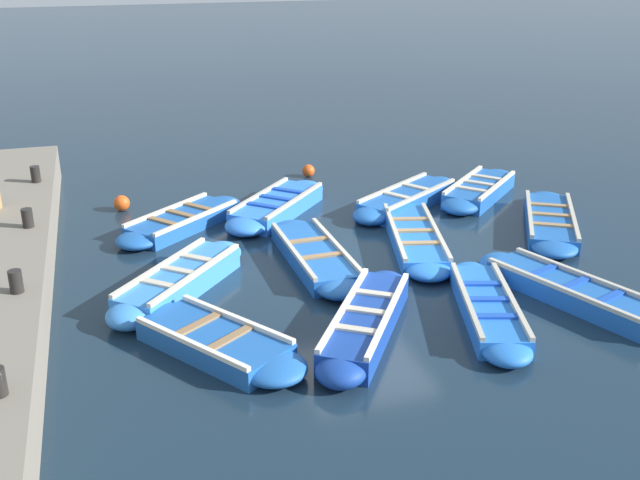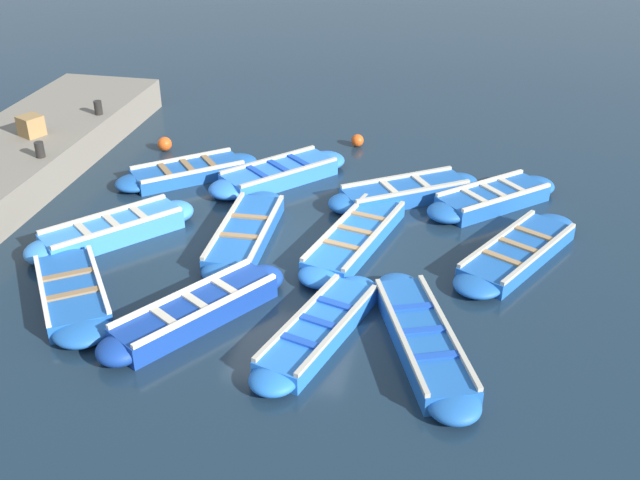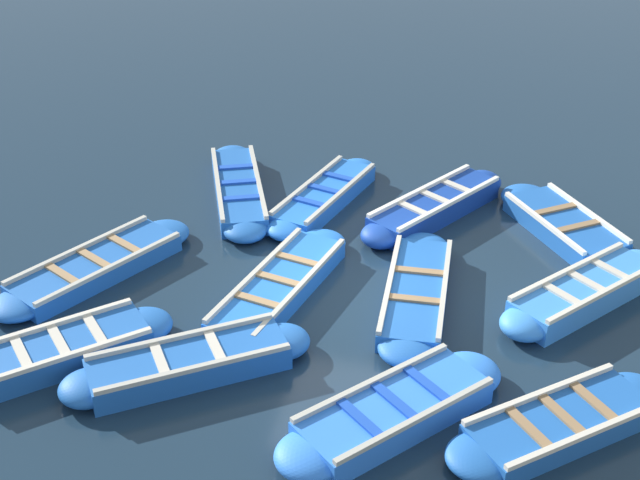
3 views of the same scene
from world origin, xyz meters
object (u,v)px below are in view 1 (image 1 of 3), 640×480
boat_alongside (277,206)px  buoy_orange_near (122,203)px  boat_far_corner (574,293)px  boat_outer_left (182,221)px  boat_drifting (315,256)px  bollard_mid_south (27,218)px  boat_tucked (214,341)px  boat_outer_right (479,191)px  boat_broadside (488,308)px  bollard_mid_north (16,281)px  boat_inner_gap (550,222)px  boat_bow_out (407,199)px  boat_end_of_row (366,322)px  boat_centre (179,281)px  bollard_south (35,174)px  boat_near_quay (415,238)px  buoy_yellow_far (308,171)px

boat_alongside → buoy_orange_near: (-3.30, 1.21, -0.01)m
boat_far_corner → boat_outer_left: boat_far_corner is taller
boat_drifting → bollard_mid_south: 5.29m
boat_far_corner → boat_alongside: 6.78m
boat_tucked → boat_outer_right: (7.12, 5.22, 0.01)m
boat_broadside → bollard_mid_north: bearing=169.2°
boat_inner_gap → boat_outer_right: bearing=102.1°
boat_bow_out → boat_outer_left: bearing=178.5°
boat_end_of_row → boat_centre: boat_centre is taller
boat_far_corner → boat_outer_left: size_ratio=1.22×
bollard_mid_south → boat_broadside: bearing=-30.3°
boat_outer_left → boat_alongside: size_ratio=0.98×
bollard_south → boat_broadside: bearing=-44.4°
boat_inner_gap → boat_near_quay: bearing=-179.4°
boat_broadside → boat_outer_right: bearing=63.5°
buoy_orange_near → boat_far_corner: bearing=-44.0°
boat_near_quay → bollard_mid_north: (-7.22, -1.80, 0.83)m
boat_tucked → boat_centre: 2.18m
boat_near_quay → buoy_orange_near: boat_near_quay is taller
boat_outer_right → boat_centre: size_ratio=0.97×
boat_bow_out → buoy_yellow_far: bearing=118.0°
boat_tucked → boat_broadside: size_ratio=0.92×
boat_near_quay → boat_outer_right: bearing=40.8°
boat_far_corner → boat_outer_right: bearing=78.9°
boat_outer_right → boat_alongside: boat_alongside is taller
boat_end_of_row → buoy_yellow_far: 8.26m
boat_inner_gap → boat_centre: bearing=-174.0°
boat_inner_gap → bollard_mid_south: bearing=174.6°
boat_tucked → boat_outer_right: size_ratio=1.07×
boat_near_quay → boat_end_of_row: (-2.16, -3.11, 0.05)m
boat_far_corner → bollard_mid_south: bollard_mid_south is taller
boat_tucked → boat_drifting: bearing=48.8°
buoy_orange_near → buoy_yellow_far: 4.89m
boat_bow_out → bollard_mid_north: 8.93m
boat_bow_out → boat_centre: (-5.49, -2.95, 0.02)m
boat_alongside → boat_broadside: (2.12, -5.71, -0.03)m
boat_tucked → boat_bow_out: boat_bow_out is taller
boat_alongside → buoy_orange_near: boat_alongside is taller
boat_drifting → bollard_south: size_ratio=10.74×
boat_outer_right → boat_centre: boat_centre is taller
boat_alongside → buoy_orange_near: 3.51m
buoy_yellow_far → boat_bow_out: bearing=-62.0°
boat_bow_out → bollard_south: bearing=168.1°
boat_centre → bollard_mid_south: bollard_mid_south is taller
boat_inner_gap → buoy_orange_near: 9.38m
boat_outer_left → bollard_mid_north: size_ratio=9.11×
boat_outer_left → boat_drifting: boat_drifting is taller
bollard_south → boat_centre: bearing=-61.9°
boat_outer_left → boat_alongside: bearing=6.9°
boat_far_corner → bollard_mid_south: (-8.80, 4.09, 0.82)m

